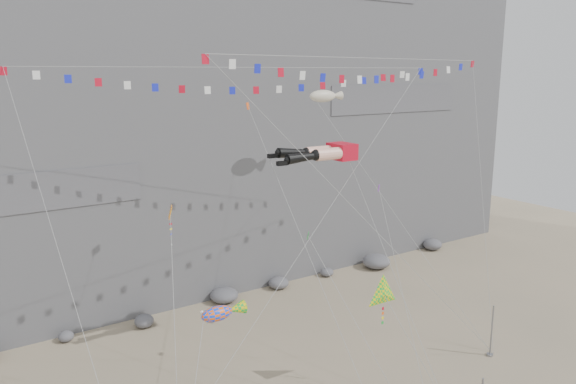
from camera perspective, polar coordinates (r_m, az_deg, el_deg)
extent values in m
cube|color=slate|center=(62.90, -13.64, 15.56)|extent=(80.00, 28.00, 50.00)
cylinder|color=gray|center=(45.47, 19.99, -13.12)|extent=(0.12, 0.12, 4.01)
cube|color=red|center=(40.50, 5.51, 4.14)|extent=(1.48, 2.01, 1.16)
cylinder|color=#FCB59D|center=(39.02, 4.05, 3.86)|extent=(1.99, 0.91, 0.86)
sphere|color=black|center=(38.45, 2.87, 3.76)|extent=(0.79, 0.79, 0.79)
cone|color=black|center=(37.81, 1.43, 3.52)|extent=(2.37, 0.78, 0.80)
cube|color=black|center=(37.01, -0.59, 2.93)|extent=(0.77, 0.36, 0.29)
cylinder|color=#FCB59D|center=(39.95, 3.06, 4.07)|extent=(1.99, 0.91, 0.86)
sphere|color=black|center=(39.40, 1.89, 3.96)|extent=(0.79, 0.79, 0.79)
cone|color=black|center=(38.75, 0.47, 4.00)|extent=(2.38, 0.78, 0.86)
cube|color=black|center=(37.94, -1.52, 3.70)|extent=(0.77, 0.36, 0.29)
cylinder|color=gray|center=(37.76, 10.66, -8.52)|extent=(0.03, 0.03, 19.39)
cylinder|color=gray|center=(34.92, -8.85, -5.04)|extent=(0.03, 0.03, 28.56)
cylinder|color=gray|center=(42.09, 14.57, -1.91)|extent=(0.03, 0.03, 23.90)
cube|color=gray|center=(46.69, 20.14, -15.10)|extent=(0.16, 0.16, 0.10)
cylinder|color=gray|center=(32.20, -11.40, -14.78)|extent=(0.03, 0.03, 15.04)
cylinder|color=gray|center=(37.46, 13.10, -15.91)|extent=(0.03, 0.03, 8.62)
cylinder|color=gray|center=(46.63, 11.39, -2.30)|extent=(0.03, 0.03, 24.58)
cube|color=gray|center=(47.00, 19.80, -14.89)|extent=(0.16, 0.16, 0.10)
cylinder|color=gray|center=(35.63, 2.30, -6.83)|extent=(0.03, 0.03, 23.98)
cylinder|color=gray|center=(39.70, 11.49, -9.74)|extent=(0.03, 0.03, 15.71)
cylinder|color=gray|center=(36.57, 7.13, -13.46)|extent=(0.03, 0.03, 13.47)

